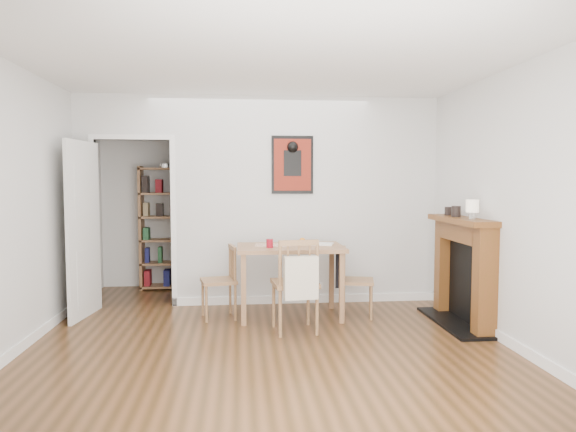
{
  "coord_description": "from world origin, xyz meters",
  "views": [
    {
      "loc": [
        -0.26,
        -5.04,
        1.56
      ],
      "look_at": [
        0.28,
        0.6,
        1.16
      ],
      "focal_mm": 32.0,
      "sensor_mm": 36.0,
      "label": 1
    }
  ],
  "objects": [
    {
      "name": "ground",
      "position": [
        0.0,
        0.0,
        0.0
      ],
      "size": [
        5.2,
        5.2,
        0.0
      ],
      "primitive_type": "plane",
      "color": "brown",
      "rests_on": "ground"
    },
    {
      "name": "room_shell",
      "position": [
        0.1,
        1.34,
        1.3
      ],
      "size": [
        5.2,
        5.2,
        5.2
      ],
      "color": "silver",
      "rests_on": "ground"
    },
    {
      "name": "dining_table",
      "position": [
        0.31,
        0.71,
        0.72
      ],
      "size": [
        1.2,
        0.76,
        0.82
      ],
      "color": "#956645",
      "rests_on": "ground"
    },
    {
      "name": "chair_left",
      "position": [
        -0.5,
        0.73,
        0.41
      ],
      "size": [
        0.49,
        0.49,
        0.83
      ],
      "color": "#9D7249",
      "rests_on": "ground"
    },
    {
      "name": "chair_right",
      "position": [
        1.06,
        0.66,
        0.41
      ],
      "size": [
        0.52,
        0.48,
        0.8
      ],
      "color": "#9D7249",
      "rests_on": "ground"
    },
    {
      "name": "chair_front",
      "position": [
        0.3,
        0.13,
        0.5
      ],
      "size": [
        0.54,
        0.59,
        0.98
      ],
      "color": "#9D7249",
      "rests_on": "ground"
    },
    {
      "name": "bookshelf",
      "position": [
        -1.3,
        2.4,
        0.87
      ],
      "size": [
        0.74,
        0.3,
        1.76
      ],
      "color": "#956645",
      "rests_on": "ground"
    },
    {
      "name": "fireplace",
      "position": [
        2.16,
        0.25,
        0.62
      ],
      "size": [
        0.45,
        1.25,
        1.16
      ],
      "color": "brown",
      "rests_on": "ground"
    },
    {
      "name": "red_glass",
      "position": [
        0.07,
        0.57,
        0.86
      ],
      "size": [
        0.08,
        0.08,
        0.1
      ],
      "primitive_type": "cylinder",
      "color": "maroon",
      "rests_on": "dining_table"
    },
    {
      "name": "orange_fruit",
      "position": [
        0.47,
        0.85,
        0.85
      ],
      "size": [
        0.07,
        0.07,
        0.07
      ],
      "primitive_type": "sphere",
      "color": "orange",
      "rests_on": "dining_table"
    },
    {
      "name": "placemat",
      "position": [
        0.12,
        0.79,
        0.82
      ],
      "size": [
        0.42,
        0.33,
        0.0
      ],
      "primitive_type": "cube",
      "rotation": [
        0.0,
        0.0,
        -0.07
      ],
      "color": "beige",
      "rests_on": "dining_table"
    },
    {
      "name": "notebook",
      "position": [
        0.66,
        0.8,
        0.82
      ],
      "size": [
        0.36,
        0.31,
        0.02
      ],
      "primitive_type": "cube",
      "rotation": [
        0.0,
        0.0,
        -0.3
      ],
      "color": "white",
      "rests_on": "dining_table"
    },
    {
      "name": "mantel_lamp",
      "position": [
        2.1,
        -0.04,
        1.29
      ],
      "size": [
        0.13,
        0.13,
        0.2
      ],
      "color": "silver",
      "rests_on": "fireplace"
    },
    {
      "name": "ceramic_jar_a",
      "position": [
        2.09,
        0.33,
        1.22
      ],
      "size": [
        0.1,
        0.1,
        0.12
      ],
      "primitive_type": "cylinder",
      "color": "black",
      "rests_on": "fireplace"
    },
    {
      "name": "ceramic_jar_b",
      "position": [
        2.1,
        0.58,
        1.21
      ],
      "size": [
        0.08,
        0.08,
        0.1
      ],
      "primitive_type": "cylinder",
      "color": "black",
      "rests_on": "fireplace"
    }
  ]
}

